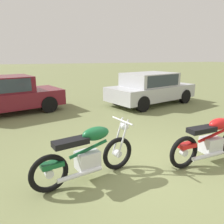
# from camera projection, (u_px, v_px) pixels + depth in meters

# --- Properties ---
(ground_plane) EXTENTS (120.00, 120.00, 0.00)m
(ground_plane) POSITION_uv_depth(u_px,v_px,m) (153.00, 171.00, 4.26)
(ground_plane) COLOR olive
(motorcycle_green) EXTENTS (1.98, 0.82, 1.02)m
(motorcycle_green) POSITION_uv_depth(u_px,v_px,m) (88.00, 154.00, 3.86)
(motorcycle_green) COLOR black
(motorcycle_green) RESTS_ON ground
(motorcycle_red) EXTENTS (2.06, 0.64, 1.02)m
(motorcycle_red) POSITION_uv_depth(u_px,v_px,m) (211.00, 140.00, 4.52)
(motorcycle_red) COLOR black
(motorcycle_red) RESTS_ON ground
(car_burgundy) EXTENTS (4.66, 2.97, 1.43)m
(car_burgundy) POSITION_uv_depth(u_px,v_px,m) (0.00, 93.00, 8.19)
(car_burgundy) COLOR maroon
(car_burgundy) RESTS_ON ground
(car_silver) EXTENTS (4.50, 2.92, 1.43)m
(car_silver) POSITION_uv_depth(u_px,v_px,m) (150.00, 87.00, 9.95)
(car_silver) COLOR #B2B5BA
(car_silver) RESTS_ON ground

